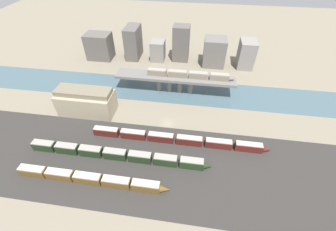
% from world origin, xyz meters
% --- Properties ---
extents(ground_plane, '(400.00, 400.00, 0.00)m').
position_xyz_m(ground_plane, '(0.00, 0.00, 0.00)').
color(ground_plane, gray).
extents(railbed_yard, '(280.00, 42.00, 0.01)m').
position_xyz_m(railbed_yard, '(0.00, -24.00, 0.00)').
color(railbed_yard, '#33302D').
rests_on(railbed_yard, ground).
extents(river_water, '(320.00, 22.85, 0.01)m').
position_xyz_m(river_water, '(0.00, 26.39, 0.00)').
color(river_water, '#47606B').
rests_on(river_water, ground).
extents(bridge, '(63.62, 9.06, 9.33)m').
position_xyz_m(bridge, '(-0.00, 26.39, 7.49)').
color(bridge, slate).
rests_on(bridge, ground).
extents(train_on_bridge, '(45.79, 2.94, 3.45)m').
position_xyz_m(train_on_bridge, '(7.99, 26.39, 11.02)').
color(train_on_bridge, gray).
rests_on(train_on_bridge, bridge).
extents(train_yard_near, '(56.28, 3.08, 3.89)m').
position_xyz_m(train_yard_near, '(-22.67, -34.76, 1.91)').
color(train_yard_near, brown).
rests_on(train_yard_near, ground).
extents(train_yard_mid, '(72.91, 3.17, 4.07)m').
position_xyz_m(train_yard_mid, '(-16.51, -22.80, 2.00)').
color(train_yard_mid, '#23381E').
rests_on(train_yard_mid, ground).
extents(train_yard_far, '(75.45, 2.79, 3.85)m').
position_xyz_m(train_yard_far, '(6.08, -11.18, 1.89)').
color(train_yard_far, '#5B1E19').
rests_on(train_yard_far, ground).
extents(warehouse_building, '(26.32, 11.80, 13.16)m').
position_xyz_m(warehouse_building, '(-39.77, 2.75, 6.26)').
color(warehouse_building, tan).
rests_on(warehouse_building, ground).
extents(city_block_far_left, '(16.15, 11.86, 16.54)m').
position_xyz_m(city_block_far_left, '(-54.34, 58.13, 8.27)').
color(city_block_far_left, '#605B56').
rests_on(city_block_far_left, ground).
extents(city_block_left, '(8.58, 15.85, 20.41)m').
position_xyz_m(city_block_left, '(-32.34, 63.16, 10.21)').
color(city_block_left, '#605B56').
rests_on(city_block_left, ground).
extents(city_block_center, '(8.88, 9.59, 12.88)m').
position_xyz_m(city_block_center, '(-15.56, 61.00, 6.44)').
color(city_block_center, gray).
rests_on(city_block_center, ground).
extents(city_block_right, '(10.43, 9.27, 22.59)m').
position_xyz_m(city_block_right, '(-0.67, 63.65, 11.29)').
color(city_block_right, '#605B56').
rests_on(city_block_right, ground).
extents(city_block_far_right, '(13.54, 12.51, 17.35)m').
position_xyz_m(city_block_far_right, '(20.99, 59.80, 8.67)').
color(city_block_far_right, slate).
rests_on(city_block_far_right, ground).
extents(city_block_tall, '(9.55, 12.75, 16.89)m').
position_xyz_m(city_block_tall, '(40.65, 60.23, 8.45)').
color(city_block_tall, gray).
rests_on(city_block_tall, ground).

